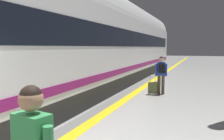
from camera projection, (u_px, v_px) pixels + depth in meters
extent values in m
cube|color=yellow|center=(141.00, 88.00, 12.32)|extent=(0.36, 80.00, 0.01)
cube|color=slate|center=(136.00, 88.00, 12.42)|extent=(0.55, 80.00, 0.01)
cube|color=#38383D|center=(94.00, 83.00, 11.86)|extent=(2.67, 28.00, 0.70)
cube|color=white|center=(94.00, 45.00, 11.69)|extent=(2.90, 29.17, 2.90)
cylinder|color=white|center=(94.00, 16.00, 11.56)|extent=(2.84, 28.59, 2.84)
cube|color=black|center=(94.00, 38.00, 11.66)|extent=(2.93, 27.42, 0.80)
cube|color=#8C1966|center=(94.00, 69.00, 11.80)|extent=(2.94, 28.59, 0.24)
cube|color=gray|center=(101.00, 50.00, 16.31)|extent=(0.02, 0.90, 2.00)
sphere|color=#A37556|center=(31.00, 99.00, 2.20)|extent=(0.22, 0.22, 0.22)
sphere|color=black|center=(31.00, 96.00, 2.20)|extent=(0.21, 0.21, 0.21)
cylinder|color=brown|center=(159.00, 85.00, 10.82)|extent=(0.14, 0.14, 0.83)
cylinder|color=brown|center=(163.00, 85.00, 10.81)|extent=(0.14, 0.14, 0.83)
cube|color=blue|center=(161.00, 69.00, 10.75)|extent=(0.38, 0.29, 0.59)
cylinder|color=blue|center=(156.00, 70.00, 10.78)|extent=(0.09, 0.09, 0.55)
cylinder|color=blue|center=(166.00, 70.00, 10.76)|extent=(0.09, 0.09, 0.55)
sphere|color=beige|center=(161.00, 59.00, 10.71)|extent=(0.22, 0.22, 0.22)
sphere|color=black|center=(161.00, 59.00, 10.71)|extent=(0.20, 0.20, 0.20)
cube|color=black|center=(162.00, 69.00, 10.60)|extent=(0.29, 0.21, 0.39)
cube|color=#596038|center=(153.00, 88.00, 10.71)|extent=(0.39, 0.24, 0.48)
cube|color=#596038|center=(153.00, 89.00, 10.83)|extent=(0.31, 0.03, 0.27)
cylinder|color=black|center=(149.00, 94.00, 10.71)|extent=(0.02, 0.06, 0.06)
cylinder|color=black|center=(156.00, 94.00, 10.63)|extent=(0.02, 0.06, 0.06)
cylinder|color=gray|center=(150.00, 78.00, 10.65)|extent=(0.02, 0.02, 0.38)
cylinder|color=gray|center=(155.00, 78.00, 10.59)|extent=(0.02, 0.02, 0.38)
cube|color=black|center=(153.00, 74.00, 10.60)|extent=(0.22, 0.04, 0.02)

